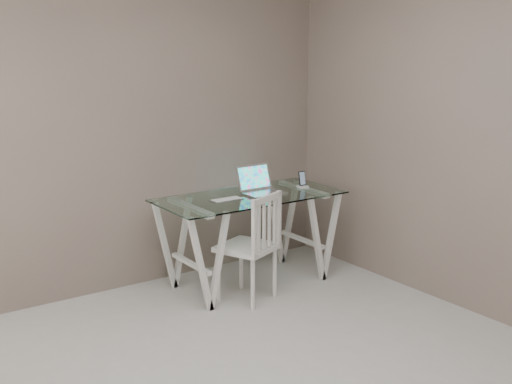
# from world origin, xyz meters

# --- Properties ---
(room) EXTENTS (4.50, 4.52, 2.71)m
(room) POSITION_xyz_m (-0.06, 0.02, 1.72)
(room) COLOR #A9A8A2
(room) RESTS_ON ground
(desk) EXTENTS (1.50, 0.70, 0.75)m
(desk) POSITION_xyz_m (0.98, 1.72, 0.38)
(desk) COLOR silver
(desk) RESTS_ON ground
(chair) EXTENTS (0.51, 0.51, 0.85)m
(chair) POSITION_xyz_m (0.80, 1.40, 0.47)
(chair) COLOR silver
(chair) RESTS_ON ground
(laptop) EXTENTS (0.32, 0.29, 0.22)m
(laptop) POSITION_xyz_m (1.10, 1.76, 0.80)
(laptop) COLOR #BABABF
(laptop) RESTS_ON desk
(keyboard) EXTENTS (0.25, 0.11, 0.01)m
(keyboard) POSITION_xyz_m (0.74, 1.70, 0.75)
(keyboard) COLOR silver
(keyboard) RESTS_ON desk
(mouse) EXTENTS (0.10, 0.06, 0.03)m
(mouse) POSITION_xyz_m (0.87, 1.44, 0.76)
(mouse) COLOR silver
(mouse) RESTS_ON desk
(phone_dock) EXTENTS (0.07, 0.07, 0.14)m
(phone_dock) POSITION_xyz_m (1.51, 1.71, 0.78)
(phone_dock) COLOR white
(phone_dock) RESTS_ON desk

